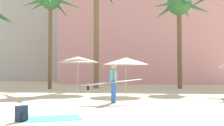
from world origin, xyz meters
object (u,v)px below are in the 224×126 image
at_px(palm_tree_left, 179,8).
at_px(cafe_umbrella_3, 78,60).
at_px(palm_tree_far_right, 50,4).
at_px(beach_towel, 54,118).
at_px(cafe_umbrella_1, 126,61).
at_px(person_near_left, 113,82).
at_px(backpack, 22,114).

distance_m(palm_tree_left, cafe_umbrella_3, 10.46).
distance_m(palm_tree_far_right, beach_towel, 15.75).
bearing_deg(cafe_umbrella_1, cafe_umbrella_3, 166.21).
xyz_separation_m(palm_tree_left, palm_tree_far_right, (-10.51, -1.67, 0.16)).
bearing_deg(palm_tree_left, person_near_left, -111.91).
height_order(palm_tree_left, person_near_left, palm_tree_left).
bearing_deg(cafe_umbrella_1, palm_tree_far_right, 141.02).
height_order(cafe_umbrella_3, person_near_left, cafe_umbrella_3).
relative_size(palm_tree_far_right, backpack, 19.37).
xyz_separation_m(cafe_umbrella_1, backpack, (-2.33, -8.68, -1.79)).
distance_m(palm_tree_far_right, person_near_left, 12.63).
bearing_deg(person_near_left, cafe_umbrella_1, 63.08).
relative_size(palm_tree_far_right, cafe_umbrella_1, 3.01).
relative_size(palm_tree_left, cafe_umbrella_1, 3.00).
xyz_separation_m(palm_tree_left, cafe_umbrella_1, (-4.11, -6.85, -4.72)).
height_order(palm_tree_far_right, cafe_umbrella_3, palm_tree_far_right).
bearing_deg(person_near_left, palm_tree_left, 45.50).
height_order(cafe_umbrella_1, backpack, cafe_umbrella_1).
bearing_deg(backpack, cafe_umbrella_1, 97.47).
distance_m(cafe_umbrella_3, backpack, 9.65).
xyz_separation_m(cafe_umbrella_1, person_near_left, (-0.31, -4.14, -1.07)).
relative_size(palm_tree_left, backpack, 19.29).
distance_m(cafe_umbrella_1, beach_towel, 8.55).
height_order(beach_towel, backpack, backpack).
relative_size(palm_tree_far_right, beach_towel, 5.28).
bearing_deg(beach_towel, cafe_umbrella_1, 78.84).
height_order(cafe_umbrella_3, beach_towel, cafe_umbrella_3).
bearing_deg(backpack, palm_tree_far_right, 128.88).
distance_m(palm_tree_left, beach_towel, 17.41).
bearing_deg(cafe_umbrella_3, person_near_left, -60.75).
xyz_separation_m(cafe_umbrella_3, beach_towel, (1.44, -8.91, -2.13)).
bearing_deg(palm_tree_left, cafe_umbrella_3, -139.55).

